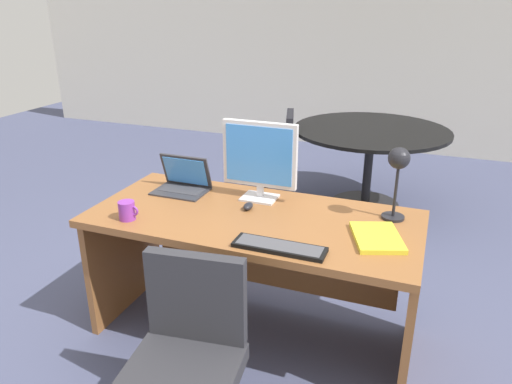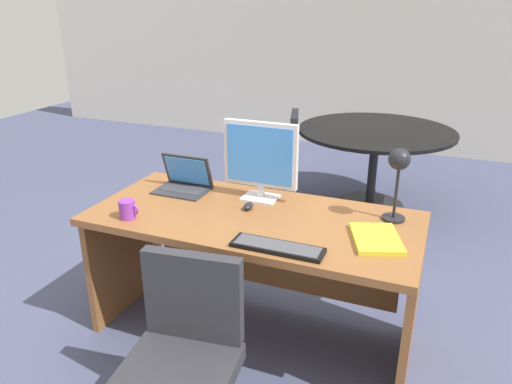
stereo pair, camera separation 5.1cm
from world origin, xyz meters
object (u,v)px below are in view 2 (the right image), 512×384
(book, at_px, (376,239))
(desk_lamp, at_px, (398,169))
(desk, at_px, (257,246))
(mouse, at_px, (248,206))
(monitor, at_px, (260,157))
(laptop, at_px, (185,179))
(keyboard, at_px, (277,247))
(meeting_table, at_px, (375,149))
(coffee_mug, at_px, (128,209))
(office_chair, at_px, (182,378))
(meeting_chair_near, at_px, (277,170))

(book, bearing_deg, desk_lamp, 80.11)
(desk, height_order, mouse, mouse)
(monitor, xyz_separation_m, laptop, (-0.48, -0.03, -0.19))
(keyboard, xyz_separation_m, meeting_table, (0.07, 2.44, -0.19))
(laptop, bearing_deg, desk, -16.36)
(laptop, height_order, book, laptop)
(book, bearing_deg, keyboard, -147.69)
(coffee_mug, relative_size, meeting_table, 0.08)
(mouse, relative_size, office_chair, 0.10)
(desk, xyz_separation_m, laptop, (-0.53, 0.16, 0.27))
(monitor, distance_m, keyboard, 0.67)
(desk, height_order, book, book)
(mouse, distance_m, office_chair, 0.98)
(meeting_table, bearing_deg, book, -81.02)
(laptop, relative_size, book, 0.86)
(book, xyz_separation_m, meeting_table, (-0.34, 2.18, -0.19))
(keyboard, bearing_deg, mouse, 129.06)
(desk, bearing_deg, mouse, 162.38)
(coffee_mug, bearing_deg, book, 10.33)
(laptop, xyz_separation_m, keyboard, (0.78, -0.51, -0.05))
(laptop, xyz_separation_m, mouse, (0.48, -0.14, -0.05))
(desk, distance_m, monitor, 0.50)
(monitor, bearing_deg, coffee_mug, -136.94)
(monitor, bearing_deg, desk_lamp, -2.13)
(keyboard, bearing_deg, meeting_table, 88.47)
(laptop, height_order, mouse, laptop)
(monitor, xyz_separation_m, meeting_table, (0.37, 1.89, -0.43))
(meeting_table, relative_size, meeting_chair_near, 1.57)
(desk, relative_size, desk_lamp, 4.44)
(keyboard, bearing_deg, meeting_chair_near, 109.74)
(coffee_mug, distance_m, office_chair, 0.93)
(laptop, bearing_deg, mouse, -16.20)
(book, distance_m, meeting_chair_near, 2.31)
(desk, height_order, monitor, monitor)
(meeting_chair_near, bearing_deg, coffee_mug, -91.66)
(desk_lamp, distance_m, meeting_chair_near, 2.20)
(monitor, height_order, meeting_chair_near, monitor)
(keyboard, distance_m, office_chair, 0.70)
(monitor, relative_size, desk_lamp, 1.15)
(mouse, distance_m, meeting_chair_near, 1.93)
(mouse, distance_m, meeting_table, 2.10)
(meeting_table, bearing_deg, desk_lamp, -78.57)
(coffee_mug, relative_size, office_chair, 0.13)
(meeting_table, bearing_deg, desk, -98.61)
(laptop, height_order, desk_lamp, desk_lamp)
(desk_lamp, height_order, book, desk_lamp)
(desk_lamp, distance_m, coffee_mug, 1.41)
(keyboard, xyz_separation_m, office_chair, (-0.24, -0.50, -0.42))
(desk_lamp, height_order, meeting_table, desk_lamp)
(laptop, distance_m, keyboard, 0.94)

